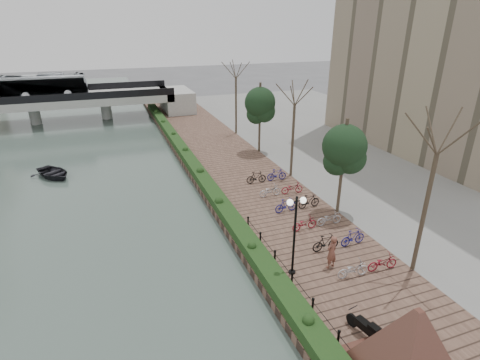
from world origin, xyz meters
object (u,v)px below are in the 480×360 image
pedestrian (332,252)px  granite_monument (411,346)px  lamppost (296,218)px  boat (53,173)px  motorcycle (365,326)px

pedestrian → granite_monument: bearing=63.6°
lamppost → pedestrian: 3.11m
pedestrian → boat: 25.18m
lamppost → boat: (-12.99, 19.86, -3.26)m
pedestrian → boat: bearing=-69.0°
lamppost → motorcycle: 5.57m
motorcycle → pedestrian: bearing=62.3°
motorcycle → pedestrian: 4.77m
lamppost → boat: size_ratio=1.11×
boat → motorcycle: bearing=-94.1°
motorcycle → pedestrian: pedestrian is taller
granite_monument → pedestrian: (1.26, 6.81, -0.69)m
lamppost → boat: 23.95m
lamppost → motorcycle: lamppost is taller
granite_monument → boat: 30.33m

